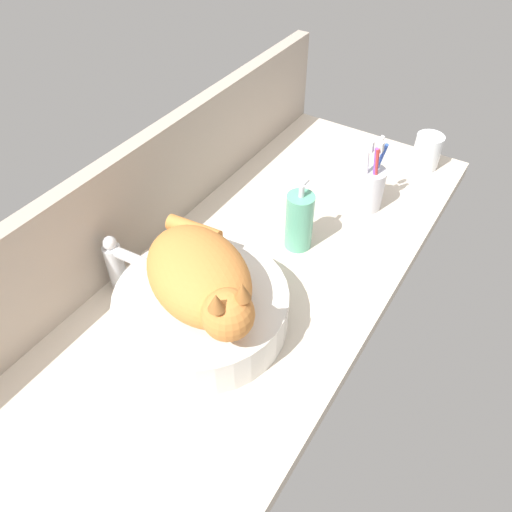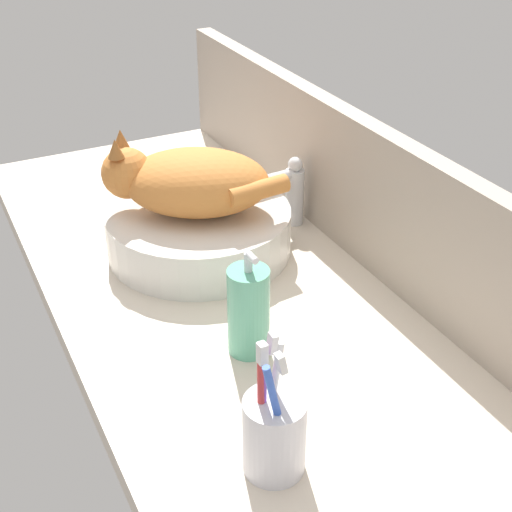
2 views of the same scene
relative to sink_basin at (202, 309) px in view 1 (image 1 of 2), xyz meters
The scene contains 8 objects.
ground_plane 15.38cm from the sink_basin, ahead, with size 138.53×55.32×4.00cm, color beige.
backsplash_panel 29.99cm from the sink_basin, 60.66° to the left, with size 138.53×3.60×24.77cm, color #AD9E8E.
sink_basin is the anchor object (origin of this frame).
cat 9.91cm from the sink_basin, 115.49° to the right, with size 26.93×30.10×14.00cm.
faucet 19.52cm from the sink_basin, 94.58° to the left, with size 3.70×11.86×13.60cm.
soap_dispenser 29.83cm from the sink_basin, ahead, with size 6.08×6.08×16.95cm.
toothbrush_cup 52.10cm from the sink_basin, 13.10° to the right, with size 7.48×7.48×18.68cm.
water_glass 77.48cm from the sink_basin, 13.53° to the right, with size 7.22×7.22×9.23cm.
Camera 1 is at (-59.88, -40.54, 77.17)cm, focal length 35.00 mm.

